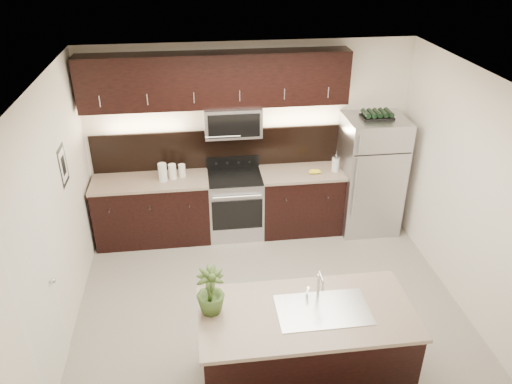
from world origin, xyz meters
TOP-DOWN VIEW (x-y plane):
  - ground at (0.00, 0.00)m, footprint 4.50×4.50m
  - room_walls at (-0.11, -0.04)m, footprint 4.52×4.02m
  - counter_run at (-0.46, 1.69)m, footprint 3.51×0.65m
  - upper_fixtures at (-0.43, 1.84)m, footprint 3.49×0.40m
  - island at (0.15, -1.15)m, footprint 1.96×0.96m
  - sink_faucet at (0.30, -1.14)m, footprint 0.84×0.50m
  - refrigerator at (1.69, 1.63)m, footprint 0.82×0.74m
  - wine_rack at (1.69, 1.63)m, footprint 0.42×0.26m
  - plant at (-0.71, -1.03)m, footprint 0.27×0.27m
  - canisters at (-1.13, 1.68)m, footprint 0.36×0.21m
  - french_press at (1.17, 1.64)m, footprint 0.11×0.11m
  - bananas at (0.82, 1.61)m, footprint 0.18×0.14m

SIDE VIEW (x-z plane):
  - ground at x=0.00m, z-range 0.00..0.00m
  - counter_run at x=-0.46m, z-range 0.00..0.94m
  - island at x=0.15m, z-range 0.00..0.94m
  - refrigerator at x=1.69m, z-range 0.00..1.71m
  - sink_faucet at x=0.30m, z-range 0.81..1.10m
  - bananas at x=0.82m, z-range 0.94..1.00m
  - canisters at x=-1.13m, z-range 0.93..1.18m
  - french_press at x=1.17m, z-range 0.90..1.20m
  - plant at x=-0.71m, z-range 0.94..1.39m
  - room_walls at x=-0.11m, z-range 0.34..3.05m
  - wine_rack at x=1.69m, z-range 1.71..1.81m
  - upper_fixtures at x=-0.43m, z-range 1.31..2.97m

